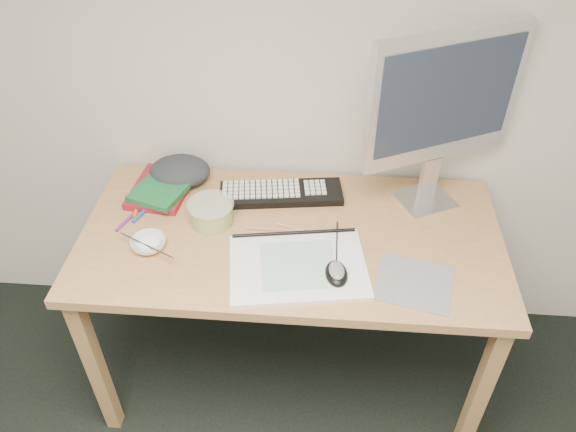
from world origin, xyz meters
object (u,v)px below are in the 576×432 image
Objects in this scene: desk at (291,252)px; sketchpad at (298,266)px; rice_bowl at (149,244)px; keyboard at (281,193)px; monitor at (444,102)px.

desk is 3.32× the size of sketchpad.
rice_bowl is (-0.45, -0.10, 0.10)m from desk.
keyboard is at bearing 94.28° from sketchpad.
sketchpad is 0.69m from monitor.
monitor is at bearing 31.98° from sketchpad.
monitor reaches higher than keyboard.
desk is 12.40× the size of rice_bowl.
desk is at bearing 179.28° from monitor.
monitor reaches higher than sketchpad.
keyboard is (-0.08, 0.36, 0.01)m from sketchpad.
monitor is at bearing 25.30° from desk.
rice_bowl is at bearing -150.55° from keyboard.
desk is 3.20× the size of keyboard.
monitor is (0.51, 0.02, 0.38)m from keyboard.
sketchpad is at bearing -6.11° from rice_bowl.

